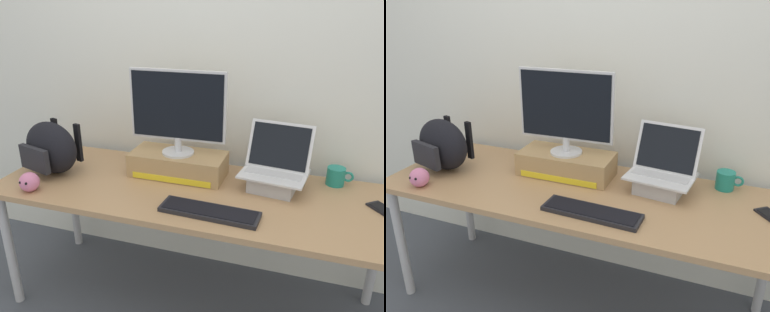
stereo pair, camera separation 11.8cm
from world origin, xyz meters
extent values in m
plane|color=#474C56|center=(0.00, 0.00, 0.00)|extent=(20.00, 20.00, 0.00)
cube|color=silver|center=(0.00, 0.46, 1.30)|extent=(7.00, 0.10, 2.60)
cube|color=#A87F56|center=(0.00, 0.00, 0.71)|extent=(2.02, 0.72, 0.03)
cylinder|color=#B2B2B7|center=(-0.95, -0.30, 0.35)|extent=(0.05, 0.05, 0.69)
cylinder|color=#B2B2B7|center=(-0.95, 0.30, 0.35)|extent=(0.05, 0.05, 0.69)
cylinder|color=#B2B2B7|center=(0.95, 0.30, 0.35)|extent=(0.05, 0.05, 0.69)
cube|color=#A88456|center=(-0.13, 0.14, 0.79)|extent=(0.51, 0.24, 0.13)
cube|color=yellow|center=(-0.13, 0.02, 0.75)|extent=(0.43, 0.00, 0.03)
cylinder|color=silver|center=(-0.13, 0.14, 0.86)|extent=(0.17, 0.17, 0.01)
cylinder|color=silver|center=(-0.13, 0.14, 0.90)|extent=(0.04, 0.04, 0.08)
cube|color=silver|center=(-0.13, 0.14, 1.11)|extent=(0.51, 0.04, 0.37)
cube|color=black|center=(-0.12, 0.13, 1.11)|extent=(0.48, 0.02, 0.34)
cube|color=#ADADB2|center=(0.39, 0.13, 0.76)|extent=(0.24, 0.23, 0.08)
cube|color=silver|center=(0.39, 0.13, 0.81)|extent=(0.35, 0.29, 0.01)
cube|color=#B7B7BC|center=(0.39, 0.15, 0.81)|extent=(0.30, 0.17, 0.00)
cube|color=silver|center=(0.40, 0.20, 0.93)|extent=(0.33, 0.14, 0.23)
cube|color=black|center=(0.40, 0.20, 0.93)|extent=(0.30, 0.12, 0.20)
cube|color=black|center=(0.15, -0.21, 0.73)|extent=(0.46, 0.15, 0.02)
cube|color=black|center=(0.15, -0.21, 0.74)|extent=(0.43, 0.13, 0.00)
ellipsoid|color=black|center=(-0.79, -0.04, 0.87)|extent=(0.38, 0.28, 0.29)
cube|color=#232328|center=(-0.82, -0.14, 0.84)|extent=(0.21, 0.08, 0.13)
cube|color=black|center=(-0.86, 0.09, 0.88)|extent=(0.04, 0.03, 0.21)
cube|color=black|center=(-0.67, 0.04, 0.88)|extent=(0.04, 0.03, 0.21)
cylinder|color=#1E7F70|center=(0.69, 0.28, 0.77)|extent=(0.09, 0.09, 0.09)
torus|color=#1E7F70|center=(0.75, 0.28, 0.78)|extent=(0.06, 0.01, 0.06)
cube|color=black|center=(0.89, 0.07, 0.73)|extent=(0.14, 0.15, 0.01)
cube|color=black|center=(0.89, 0.07, 0.73)|extent=(0.12, 0.12, 0.00)
sphere|color=#CC7099|center=(-0.76, -0.27, 0.77)|extent=(0.10, 0.10, 0.10)
sphere|color=black|center=(-0.78, -0.32, 0.78)|extent=(0.01, 0.01, 0.01)
sphere|color=black|center=(-0.75, -0.32, 0.78)|extent=(0.01, 0.01, 0.01)
camera|label=1|loc=(0.56, -1.70, 1.63)|focal=36.96mm
camera|label=2|loc=(0.67, -1.66, 1.63)|focal=36.96mm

